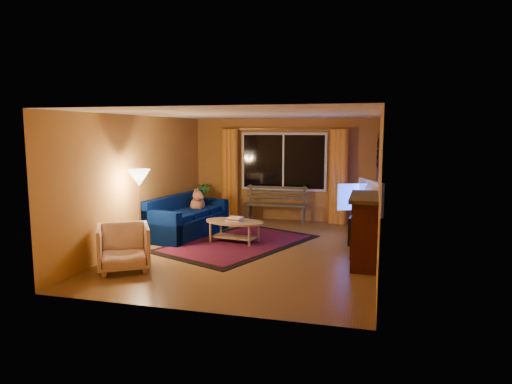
% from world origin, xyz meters
% --- Properties ---
extents(floor, '(4.50, 6.00, 0.02)m').
position_xyz_m(floor, '(0.00, 0.00, -0.01)').
color(floor, brown).
rests_on(floor, ground).
extents(ceiling, '(4.50, 6.00, 0.02)m').
position_xyz_m(ceiling, '(0.00, 0.00, 2.51)').
color(ceiling, white).
rests_on(ceiling, ground).
extents(wall_back, '(4.50, 0.02, 2.50)m').
position_xyz_m(wall_back, '(0.00, 3.01, 1.25)').
color(wall_back, '#B57B36').
rests_on(wall_back, ground).
extents(wall_left, '(0.02, 6.00, 2.50)m').
position_xyz_m(wall_left, '(-2.26, 0.00, 1.25)').
color(wall_left, '#B57B36').
rests_on(wall_left, ground).
extents(wall_right, '(0.02, 6.00, 2.50)m').
position_xyz_m(wall_right, '(2.26, 0.00, 1.25)').
color(wall_right, '#B57B36').
rests_on(wall_right, ground).
extents(window, '(2.00, 0.02, 1.30)m').
position_xyz_m(window, '(0.00, 2.94, 1.45)').
color(window, black).
rests_on(window, wall_back).
extents(curtain_rod, '(3.20, 0.03, 0.03)m').
position_xyz_m(curtain_rod, '(0.00, 2.90, 2.25)').
color(curtain_rod, '#BF8C3F').
rests_on(curtain_rod, wall_back).
extents(curtain_left, '(0.36, 0.36, 2.24)m').
position_xyz_m(curtain_left, '(-1.35, 2.88, 1.12)').
color(curtain_left, orange).
rests_on(curtain_left, ground).
extents(curtain_right, '(0.36, 0.36, 2.24)m').
position_xyz_m(curtain_right, '(1.35, 2.88, 1.12)').
color(curtain_right, orange).
rests_on(curtain_right, ground).
extents(bench, '(1.49, 0.47, 0.45)m').
position_xyz_m(bench, '(-0.10, 2.56, 0.22)').
color(bench, '#3D3826').
rests_on(bench, ground).
extents(potted_plant, '(0.51, 0.51, 0.88)m').
position_xyz_m(potted_plant, '(-2.00, 2.56, 0.44)').
color(potted_plant, '#235B1E').
rests_on(potted_plant, ground).
extents(sofa, '(1.24, 2.18, 0.83)m').
position_xyz_m(sofa, '(-1.64, 0.81, 0.42)').
color(sofa, '#000D3A').
rests_on(sofa, ground).
extents(dog, '(0.32, 0.43, 0.45)m').
position_xyz_m(dog, '(-1.59, 1.27, 0.64)').
color(dog, '#A16A47').
rests_on(dog, sofa).
extents(armchair, '(1.05, 1.04, 0.81)m').
position_xyz_m(armchair, '(-1.65, -1.71, 0.40)').
color(armchair, beige).
rests_on(armchair, ground).
extents(floor_lamp, '(0.30, 0.30, 1.53)m').
position_xyz_m(floor_lamp, '(-1.89, -0.72, 0.76)').
color(floor_lamp, '#BF8C3F').
rests_on(floor_lamp, ground).
extents(rug, '(2.99, 3.60, 0.02)m').
position_xyz_m(rug, '(-0.38, 0.36, 0.01)').
color(rug, '#68040B').
rests_on(rug, ground).
extents(coffee_table, '(1.39, 1.39, 0.44)m').
position_xyz_m(coffee_table, '(-0.47, 0.42, 0.22)').
color(coffee_table, tan).
rests_on(coffee_table, ground).
extents(tv_console, '(0.57, 1.35, 0.55)m').
position_xyz_m(tv_console, '(2.00, 1.34, 0.27)').
color(tv_console, black).
rests_on(tv_console, ground).
extents(television, '(0.60, 1.13, 0.67)m').
position_xyz_m(television, '(2.00, 1.34, 0.88)').
color(television, black).
rests_on(television, tv_console).
extents(fireplace, '(0.40, 1.20, 1.10)m').
position_xyz_m(fireplace, '(2.05, -0.40, 0.55)').
color(fireplace, maroon).
rests_on(fireplace, ground).
extents(mirror_cluster, '(0.06, 0.60, 0.56)m').
position_xyz_m(mirror_cluster, '(2.21, 1.30, 1.80)').
color(mirror_cluster, black).
rests_on(mirror_cluster, wall_right).
extents(painting, '(0.04, 0.76, 0.96)m').
position_xyz_m(painting, '(2.22, 2.45, 1.65)').
color(painting, '#E1561F').
rests_on(painting, wall_right).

